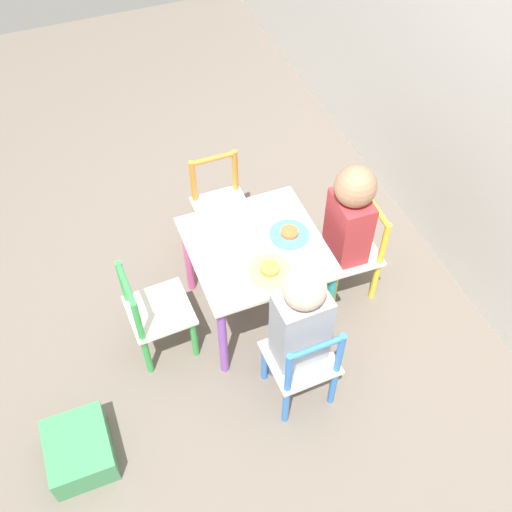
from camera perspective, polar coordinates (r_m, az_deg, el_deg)
ground_plane at (r=2.85m, az=0.00°, el=-5.16°), size 6.00×6.00×0.00m
kids_table at (r=2.53m, az=0.00°, el=-0.07°), size 0.55×0.55×0.47m
chair_blue at (r=2.41m, az=4.46°, el=-10.21°), size 0.27×0.27×0.51m
chair_yellow at (r=2.78m, az=9.18°, el=0.41°), size 0.27×0.27×0.51m
chair_green at (r=2.57m, az=-9.65°, el=-5.44°), size 0.27×0.27×0.51m
chair_orange at (r=2.94m, az=-3.33°, el=4.62°), size 0.26×0.26×0.51m
child_right at (r=2.27m, az=4.10°, el=-6.42°), size 0.22×0.20×0.77m
child_back at (r=2.60m, az=8.58°, el=3.14°), size 0.21×0.22×0.76m
plate_right at (r=2.38m, az=1.32°, el=-1.35°), size 0.18×0.18×0.03m
plate_back at (r=2.51m, az=3.20°, el=2.12°), size 0.17×0.17×0.03m
storage_bin at (r=2.54m, az=-16.45°, el=-17.31°), size 0.28×0.24×0.14m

